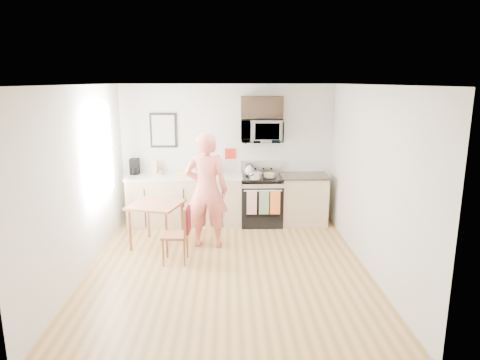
{
  "coord_description": "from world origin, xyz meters",
  "views": [
    {
      "loc": [
        0.01,
        -5.76,
        2.65
      ],
      "look_at": [
        0.2,
        1.0,
        1.08
      ],
      "focal_mm": 32.0,
      "sensor_mm": 36.0,
      "label": 1
    }
  ],
  "objects_px": {
    "chair": "(183,226)",
    "cake": "(270,175)",
    "microwave": "(262,131)",
    "dining_table": "(156,208)",
    "person": "(207,190)",
    "range": "(261,201)"
  },
  "relations": [
    {
      "from": "microwave",
      "to": "range",
      "type": "bearing_deg",
      "value": -89.94
    },
    {
      "from": "chair",
      "to": "cake",
      "type": "bearing_deg",
      "value": 50.67
    },
    {
      "from": "microwave",
      "to": "dining_table",
      "type": "xyz_separation_m",
      "value": [
        -1.79,
        -1.16,
        -1.13
      ]
    },
    {
      "from": "person",
      "to": "dining_table",
      "type": "bearing_deg",
      "value": 2.81
    },
    {
      "from": "chair",
      "to": "cake",
      "type": "relative_size",
      "value": 3.46
    },
    {
      "from": "range",
      "to": "microwave",
      "type": "relative_size",
      "value": 1.53
    },
    {
      "from": "person",
      "to": "cake",
      "type": "relative_size",
      "value": 7.53
    },
    {
      "from": "person",
      "to": "dining_table",
      "type": "xyz_separation_m",
      "value": [
        -0.83,
        0.04,
        -0.31
      ]
    },
    {
      "from": "chair",
      "to": "cake",
      "type": "xyz_separation_m",
      "value": [
        1.43,
        1.61,
        0.4
      ]
    },
    {
      "from": "range",
      "to": "person",
      "type": "distance_m",
      "value": 1.55
    },
    {
      "from": "microwave",
      "to": "cake",
      "type": "xyz_separation_m",
      "value": [
        0.14,
        -0.22,
        -0.8
      ]
    },
    {
      "from": "dining_table",
      "to": "microwave",
      "type": "bearing_deg",
      "value": 32.83
    },
    {
      "from": "microwave",
      "to": "chair",
      "type": "relative_size",
      "value": 0.87
    },
    {
      "from": "dining_table",
      "to": "person",
      "type": "bearing_deg",
      "value": -2.74
    },
    {
      "from": "microwave",
      "to": "chair",
      "type": "xyz_separation_m",
      "value": [
        -1.29,
        -1.84,
        -1.2
      ]
    },
    {
      "from": "microwave",
      "to": "dining_table",
      "type": "height_order",
      "value": "microwave"
    },
    {
      "from": "dining_table",
      "to": "cake",
      "type": "height_order",
      "value": "cake"
    },
    {
      "from": "dining_table",
      "to": "chair",
      "type": "relative_size",
      "value": 0.95
    },
    {
      "from": "range",
      "to": "microwave",
      "type": "distance_m",
      "value": 1.33
    },
    {
      "from": "person",
      "to": "cake",
      "type": "height_order",
      "value": "person"
    },
    {
      "from": "range",
      "to": "cake",
      "type": "relative_size",
      "value": 4.63
    },
    {
      "from": "microwave",
      "to": "cake",
      "type": "bearing_deg",
      "value": -58.55
    }
  ]
}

